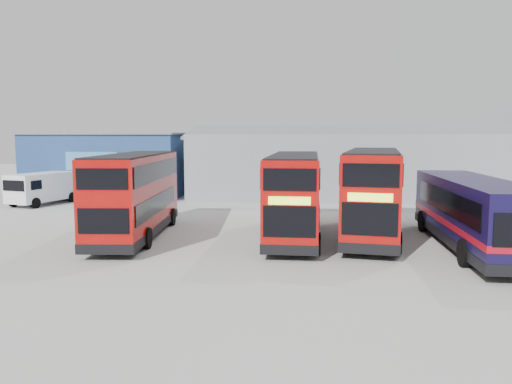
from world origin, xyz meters
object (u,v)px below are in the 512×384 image
(maintenance_shed, at_px, (379,163))
(double_decker_centre, at_px, (294,197))
(office_block, at_px, (113,164))
(panel_van, at_px, (43,187))
(single_decker_blue, at_px, (473,215))
(double_decker_right, at_px, (372,194))
(double_decker_left, at_px, (136,196))

(maintenance_shed, bearing_deg, double_decker_centre, -110.08)
(office_block, bearing_deg, double_decker_centre, -46.89)
(panel_van, bearing_deg, single_decker_blue, -8.52)
(maintenance_shed, xyz_separation_m, double_decker_right, (-2.97, -17.81, -0.50))
(double_decker_left, bearing_deg, office_block, -69.46)
(double_decker_right, xyz_separation_m, single_decker_blue, (4.00, -2.13, -0.59))
(office_block, relative_size, double_decker_centre, 1.28)
(office_block, distance_m, single_decker_blue, 29.21)
(single_decker_blue, distance_m, panel_van, 28.35)
(office_block, distance_m, maintenance_shed, 22.09)
(panel_van, bearing_deg, double_decker_centre, -13.38)
(maintenance_shed, distance_m, double_decker_left, 23.71)
(double_decker_right, bearing_deg, maintenance_shed, 89.52)
(maintenance_shed, height_order, single_decker_blue, maintenance_shed)
(office_block, distance_m, double_decker_left, 18.56)
(single_decker_blue, xyz_separation_m, panel_van, (-25.80, 11.74, -0.25))
(single_decker_blue, bearing_deg, maintenance_shed, -86.01)
(double_decker_centre, bearing_deg, office_block, 134.51)
(maintenance_shed, height_order, double_decker_right, maintenance_shed)
(maintenance_shed, distance_m, single_decker_blue, 20.00)
(maintenance_shed, relative_size, double_decker_left, 3.14)
(office_block, relative_size, single_decker_blue, 1.09)
(single_decker_blue, bearing_deg, double_decker_centre, -10.63)
(office_block, height_order, panel_van, office_block)
(double_decker_centre, bearing_deg, double_decker_left, -174.47)
(double_decker_right, height_order, panel_van, double_decker_right)
(panel_van, bearing_deg, maintenance_shed, 34.27)
(single_decker_blue, height_order, panel_van, single_decker_blue)
(office_block, height_order, double_decker_right, office_block)
(maintenance_shed, relative_size, single_decker_blue, 2.70)
(maintenance_shed, bearing_deg, double_decker_left, -127.14)
(office_block, bearing_deg, single_decker_blue, -37.90)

